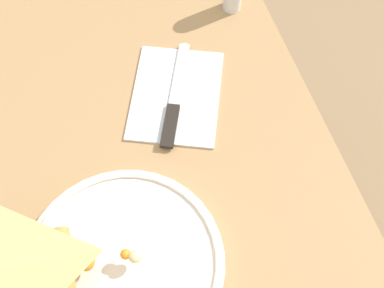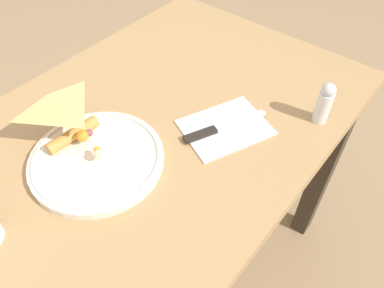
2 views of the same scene
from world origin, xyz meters
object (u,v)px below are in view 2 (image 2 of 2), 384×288
(plate_pizza, at_px, (95,157))
(salt_shaker, at_px, (324,103))
(napkin_folded, at_px, (225,127))
(butter_knife, at_px, (221,127))
(dining_table, at_px, (114,191))

(plate_pizza, relative_size, salt_shaker, 2.67)
(plate_pizza, bearing_deg, napkin_folded, -31.24)
(salt_shaker, bearing_deg, butter_knife, 137.07)
(napkin_folded, relative_size, salt_shaker, 2.21)
(dining_table, bearing_deg, butter_knife, -30.95)
(salt_shaker, bearing_deg, dining_table, 143.46)
(butter_knife, xyz_separation_m, salt_shaker, (0.16, -0.15, 0.04))
(butter_knife, height_order, salt_shaker, salt_shaker)
(butter_knife, relative_size, salt_shaker, 1.92)
(dining_table, relative_size, salt_shaker, 12.95)
(napkin_folded, distance_m, salt_shaker, 0.21)
(dining_table, xyz_separation_m, salt_shaker, (0.37, -0.27, 0.15))
(plate_pizza, relative_size, butter_knife, 1.39)
(napkin_folded, xyz_separation_m, butter_knife, (-0.01, 0.00, 0.00))
(dining_table, relative_size, plate_pizza, 4.85)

